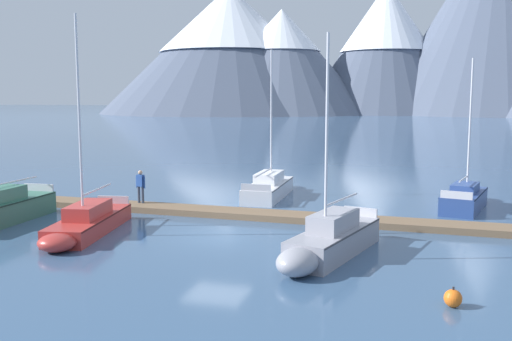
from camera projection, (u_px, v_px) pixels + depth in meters
ground_plane at (216, 236)px, 23.77m from camera, size 700.00×700.00×0.00m
mountain_west_summit at (230, 46)px, 205.97m from camera, size 92.28×92.28×44.68m
mountain_central_massif at (282, 60)px, 196.32m from camera, size 62.77×62.77×35.32m
mountain_shoulder_ridge at (386, 45)px, 200.69m from camera, size 58.07×58.07×44.68m
mountain_east_summit at (497, 10)px, 190.77m from camera, size 76.86×76.86×67.29m
dock at (245, 214)px, 27.57m from camera, size 24.51×2.50×0.30m
sailboat_second_berth at (86, 222)px, 24.02m from camera, size 2.70×6.95×8.99m
sailboat_mid_dock_port at (271, 186)px, 33.42m from camera, size 1.97×7.49×8.38m
sailboat_mid_dock_starboard at (329, 240)px, 20.52m from camera, size 3.05×6.75×7.87m
sailboat_far_berth at (466, 197)px, 29.80m from camera, size 2.87×6.35×7.67m
person_on_dock at (141, 184)px, 29.48m from camera, size 0.57×0.31×1.69m
mooring_buoy_channel_marker at (453, 298)px, 15.71m from camera, size 0.49×0.49×0.57m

